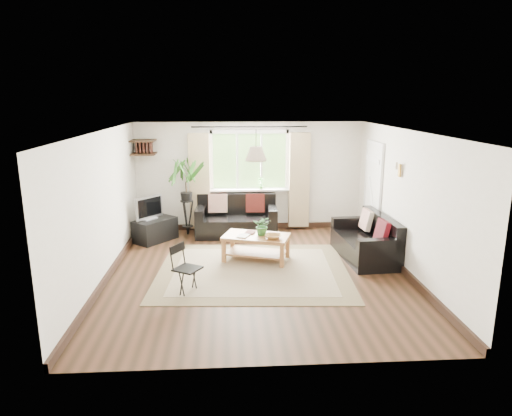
{
  "coord_description": "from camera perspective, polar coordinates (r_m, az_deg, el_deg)",
  "views": [
    {
      "loc": [
        -0.48,
        -7.26,
        2.92
      ],
      "look_at": [
        0.0,
        0.4,
        1.05
      ],
      "focal_mm": 32.0,
      "sensor_mm": 36.0,
      "label": 1
    }
  ],
  "objects": [
    {
      "name": "pendant_lamp",
      "position": [
        7.72,
        0.0,
        7.23
      ],
      "size": [
        0.36,
        0.36,
        0.54
      ],
      "primitive_type": null,
      "color": "beige",
      "rests_on": "ceiling"
    },
    {
      "name": "folding_chair",
      "position": [
        7.05,
        -8.54,
        -7.62
      ],
      "size": [
        0.53,
        0.53,
        0.75
      ],
      "primitive_type": null,
      "rotation": [
        0.0,
        0.0,
        1.03
      ],
      "color": "black",
      "rests_on": "floor"
    },
    {
      "name": "bowl",
      "position": [
        8.1,
        2.17,
        -3.58
      ],
      "size": [
        0.36,
        0.36,
        0.07
      ],
      "primitive_type": "imported",
      "rotation": [
        0.0,
        0.0,
        -0.26
      ],
      "color": "olive",
      "rests_on": "coffee_table"
    },
    {
      "name": "door",
      "position": [
        9.62,
        14.35,
        1.76
      ],
      "size": [
        0.06,
        0.96,
        2.06
      ],
      "primitive_type": "cube",
      "color": "silver",
      "rests_on": "wall_right"
    },
    {
      "name": "book_a",
      "position": [
        8.26,
        -2.17,
        -3.43
      ],
      "size": [
        0.26,
        0.29,
        0.02
      ],
      "primitive_type": "imported",
      "rotation": [
        0.0,
        0.0,
        -0.42
      ],
      "color": "white",
      "rests_on": "coffee_table"
    },
    {
      "name": "wall_sconce",
      "position": [
        8.18,
        17.35,
        4.78
      ],
      "size": [
        0.12,
        0.12,
        0.28
      ],
      "primitive_type": null,
      "color": "beige",
      "rests_on": "wall_right"
    },
    {
      "name": "wall_right",
      "position": [
        8.03,
        18.29,
        0.63
      ],
      "size": [
        0.02,
        5.5,
        2.4
      ],
      "primitive_type": "cube",
      "color": "silver",
      "rests_on": "floor"
    },
    {
      "name": "corner_shelf",
      "position": [
        9.97,
        -13.9,
        7.38
      ],
      "size": [
        0.5,
        0.5,
        0.34
      ],
      "primitive_type": null,
      "color": "black",
      "rests_on": "wall_back"
    },
    {
      "name": "window",
      "position": [
        10.07,
        -0.82,
        5.88
      ],
      "size": [
        2.5,
        0.16,
        2.16
      ],
      "primitive_type": null,
      "color": "white",
      "rests_on": "wall_back"
    },
    {
      "name": "tv_stand",
      "position": [
        9.72,
        -12.5,
        -2.69
      ],
      "size": [
        0.93,
        0.97,
        0.46
      ],
      "primitive_type": "cube",
      "rotation": [
        0.0,
        0.0,
        0.87
      ],
      "color": "black",
      "rests_on": "floor"
    },
    {
      "name": "ceiling",
      "position": [
        7.29,
        0.2,
        9.6
      ],
      "size": [
        5.5,
        5.5,
        0.0
      ],
      "primitive_type": "plane",
      "rotation": [
        3.14,
        0.0,
        0.0
      ],
      "color": "white",
      "rests_on": "floor"
    },
    {
      "name": "coffee_table",
      "position": [
        8.36,
        0.02,
        -5.0
      ],
      "size": [
        1.31,
        0.97,
        0.48
      ],
      "primitive_type": null,
      "rotation": [
        0.0,
        0.0,
        -0.31
      ],
      "color": "brown",
      "rests_on": "floor"
    },
    {
      "name": "floor",
      "position": [
        7.84,
        0.18,
        -8.18
      ],
      "size": [
        5.5,
        5.5,
        0.0
      ],
      "primitive_type": "plane",
      "color": "black",
      "rests_on": "ground"
    },
    {
      "name": "sofa_right",
      "position": [
        8.68,
        13.45,
        -3.69
      ],
      "size": [
        1.68,
        0.92,
        0.77
      ],
      "primitive_type": null,
      "rotation": [
        0.0,
        0.0,
        -1.5
      ],
      "color": "black",
      "rests_on": "floor"
    },
    {
      "name": "table_plant",
      "position": [
        8.26,
        0.83,
        -2.2
      ],
      "size": [
        0.39,
        0.36,
        0.36
      ],
      "primitive_type": "imported",
      "rotation": [
        0.0,
        0.0,
        -0.28
      ],
      "color": "#296428",
      "rests_on": "coffee_table"
    },
    {
      "name": "sofa_back",
      "position": [
        9.84,
        -2.46,
        -1.1
      ],
      "size": [
        1.76,
        0.93,
        0.81
      ],
      "primitive_type": null,
      "rotation": [
        0.0,
        0.0,
        -0.04
      ],
      "color": "black",
      "rests_on": "floor"
    },
    {
      "name": "sill_plant",
      "position": [
        10.09,
        0.63,
        3.1
      ],
      "size": [
        0.14,
        0.1,
        0.27
      ],
      "primitive_type": "imported",
      "color": "#2D6023",
      "rests_on": "window"
    },
    {
      "name": "book_b",
      "position": [
        8.46,
        -1.3,
        -3.0
      ],
      "size": [
        0.23,
        0.27,
        0.02
      ],
      "primitive_type": "imported",
      "rotation": [
        0.0,
        0.0,
        -0.31
      ],
      "color": "#502720",
      "rests_on": "coffee_table"
    },
    {
      "name": "wall_front",
      "position": [
        4.85,
        2.33,
        -7.11
      ],
      "size": [
        5.0,
        0.02,
        2.4
      ],
      "primitive_type": "cube",
      "color": "silver",
      "rests_on": "floor"
    },
    {
      "name": "wall_left",
      "position": [
        7.73,
        -18.64,
        0.11
      ],
      "size": [
        0.02,
        5.5,
        2.4
      ],
      "primitive_type": "cube",
      "color": "silver",
      "rests_on": "floor"
    },
    {
      "name": "palm_stand",
      "position": [
        9.89,
        -8.68,
        1.31
      ],
      "size": [
        0.66,
        0.66,
        1.65
      ],
      "primitive_type": null,
      "rotation": [
        0.0,
        0.0,
        -0.02
      ],
      "color": "black",
      "rests_on": "floor"
    },
    {
      "name": "rug",
      "position": [
        7.95,
        -0.37,
        -7.77
      ],
      "size": [
        3.41,
        2.97,
        0.02
      ],
      "primitive_type": "cube",
      "rotation": [
        0.0,
        0.0,
        -0.06
      ],
      "color": "#BBB191",
      "rests_on": "floor"
    },
    {
      "name": "tv",
      "position": [
        9.61,
        -13.23,
        0.09
      ],
      "size": [
        0.6,
        0.65,
        0.51
      ],
      "primitive_type": null,
      "rotation": [
        0.0,
        0.0,
        0.87
      ],
      "color": "#A5A5AA",
      "rests_on": "tv_stand"
    },
    {
      "name": "wall_back",
      "position": [
        10.17,
        -0.82,
        3.96
      ],
      "size": [
        5.0,
        0.02,
        2.4
      ],
      "primitive_type": "cube",
      "color": "silver",
      "rests_on": "floor"
    }
  ]
}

